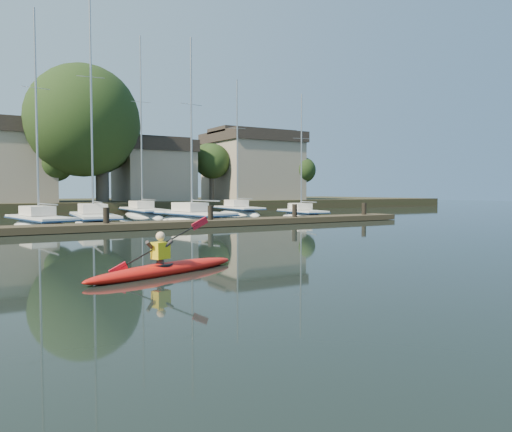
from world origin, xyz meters
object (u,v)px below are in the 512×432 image
sailboat_1 (40,230)px  sailboat_6 (143,218)px  kayak (165,267)px  sailboat_2 (94,227)px  dock (161,225)px  sailboat_3 (194,224)px  sailboat_4 (302,219)px  sailboat_7 (238,216)px

sailboat_1 → sailboat_6: bearing=34.5°
kayak → sailboat_2: 19.76m
kayak → dock: kayak is taller
dock → sailboat_3: sailboat_3 is taller
sailboat_3 → sailboat_4: bearing=-6.5°
sailboat_2 → sailboat_7: size_ratio=1.18×
dock → sailboat_4: size_ratio=3.19×
kayak → sailboat_7: sailboat_7 is taller
dock → sailboat_4: (13.37, 5.14, -0.38)m
sailboat_4 → sailboat_7: bearing=108.9°
sailboat_1 → sailboat_3: (9.55, -0.13, -0.02)m
sailboat_1 → sailboat_7: sailboat_1 is taller
sailboat_1 → kayak: bearing=-98.9°
sailboat_3 → kayak: bearing=-125.8°
sailboat_4 → sailboat_3: bearing=-169.5°
kayak → sailboat_2: bearing=62.1°
sailboat_4 → dock: bearing=-151.8°
kayak → sailboat_2: (2.75, 19.57, -0.38)m
sailboat_4 → kayak: bearing=-126.5°
sailboat_4 → sailboat_2: bearing=-173.2°
sailboat_1 → sailboat_2: 3.18m
sailboat_6 → sailboat_7: 8.45m
sailboat_2 → sailboat_7: bearing=32.5°
sailboat_2 → sailboat_3: 6.44m
sailboat_2 → sailboat_4: 15.80m
sailboat_6 → sailboat_2: bearing=-122.4°
sailboat_1 → sailboat_6: (9.01, 8.86, 0.00)m
sailboat_7 → dock: bearing=-128.6°
sailboat_3 → sailboat_6: size_ratio=0.85×
sailboat_2 → sailboat_6: size_ratio=0.98×
kayak → sailboat_3: (9.16, 18.92, -0.38)m
sailboat_7 → sailboat_3: bearing=-129.8°
sailboat_1 → sailboat_7: 19.10m
sailboat_1 → sailboat_2: size_ratio=0.88×
sailboat_2 → sailboat_1: bearing=-165.4°
sailboat_2 → sailboat_7: (14.26, 7.37, -0.00)m
kayak → dock: size_ratio=0.14×
dock → sailboat_1: (-5.58, 4.70, -0.39)m
sailboat_2 → sailboat_6: 10.20m
sailboat_6 → kayak: bearing=-104.4°
sailboat_7 → sailboat_2: bearing=-148.1°
sailboat_2 → sailboat_7: 16.05m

